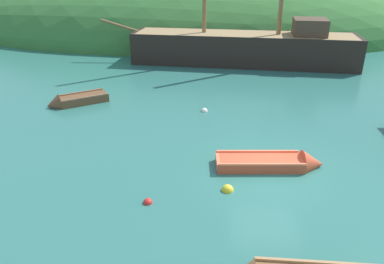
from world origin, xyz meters
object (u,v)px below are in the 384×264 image
rowboat_outer_right (75,101)px  buoy_red (148,203)px  rowboat_center (276,164)px  sailing_ship (245,52)px  buoy_yellow (228,190)px  buoy_white (204,111)px

rowboat_outer_right → buoy_red: 10.00m
rowboat_center → sailing_ship: bearing=87.0°
rowboat_center → buoy_yellow: 2.43m
buoy_white → buoy_red: buoy_white is taller
sailing_ship → rowboat_outer_right: (-9.28, -9.12, -0.71)m
rowboat_center → buoy_white: rowboat_center is taller
buoy_white → buoy_yellow: buoy_yellow is taller
buoy_white → buoy_yellow: size_ratio=0.85×
sailing_ship → rowboat_outer_right: sailing_ship is taller
buoy_white → buoy_yellow: bearing=-81.5°
rowboat_center → buoy_white: (-2.81, 5.34, -0.12)m
sailing_ship → rowboat_center: sailing_ship is taller
buoy_white → buoy_red: bearing=-100.2°
rowboat_center → rowboat_outer_right: bearing=144.2°
buoy_yellow → buoy_red: 2.61m
rowboat_center → buoy_white: bearing=113.6°
sailing_ship → rowboat_center: (0.30, -15.03, -0.74)m
rowboat_center → buoy_yellow: bearing=-140.7°
rowboat_center → rowboat_outer_right: 11.26m
buoy_red → rowboat_center: bearing=31.0°
rowboat_outer_right → rowboat_center: bearing=114.3°
rowboat_outer_right → buoy_red: size_ratio=10.55×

